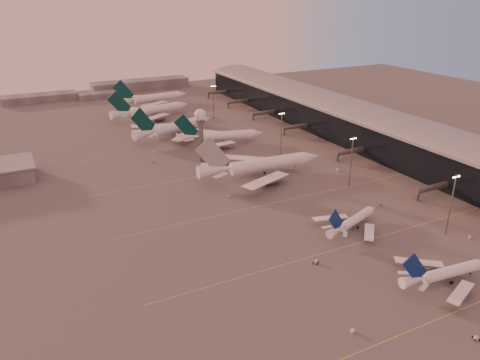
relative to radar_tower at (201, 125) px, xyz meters
name	(u,v)px	position (x,y,z in m)	size (l,w,h in m)	color
ground	(325,272)	(-5.00, -120.00, -20.95)	(700.00, 700.00, 0.00)	#4E4C4C
taxiway_markings	(305,195)	(25.00, -64.00, -20.94)	(180.00, 185.25, 0.02)	#D2C94A
terminal	(360,124)	(102.88, -9.91, -10.43)	(57.00, 362.00, 23.04)	black
radar_tower	(201,125)	(0.00, 0.00, 0.00)	(6.40, 6.40, 31.10)	#595C61
mast_a	(451,202)	(53.00, -120.00, -7.21)	(3.60, 0.56, 25.00)	#595C61
mast_b	(351,159)	(50.00, -65.00, -7.21)	(3.60, 0.56, 25.00)	#595C61
mast_c	(281,132)	(45.00, -10.00, -7.21)	(3.60, 0.56, 25.00)	#595C61
mast_d	(213,100)	(43.00, 80.00, -7.21)	(3.60, 0.56, 25.00)	#595C61
distant_horizon	(112,89)	(-2.38, 205.14, -17.06)	(165.00, 37.50, 9.00)	slate
narrowbody_near	(446,275)	(26.09, -142.80, -18.06)	(36.49, 29.01, 14.26)	white
narrowbody_mid	(353,222)	(23.36, -99.97, -18.19)	(33.49, 26.26, 13.60)	white
widebody_white	(261,168)	(19.03, -33.14, -16.79)	(68.18, 54.48, 23.97)	white
greentail_a	(220,138)	(22.77, 24.48, -17.43)	(54.10, 43.21, 19.94)	white
greentail_b	(175,129)	(3.59, 53.66, -16.87)	(61.00, 48.41, 23.11)	white
greentail_c	(151,112)	(3.60, 104.80, -16.86)	(63.29, 50.69, 23.15)	white
greentail_d	(153,100)	(16.75, 144.42, -16.89)	(63.21, 50.83, 22.97)	white
gsv_truck_a	(354,329)	(-16.00, -148.29, -19.82)	(5.53, 2.20, 2.21)	silver
gsv_tug_near	(476,338)	(11.74, -165.82, -20.44)	(3.36, 4.00, 0.99)	silver
gsv_catering_a	(470,234)	(58.25, -126.80, -18.92)	(5.39, 3.65, 4.06)	silver
gsv_tug_mid	(316,262)	(-4.82, -114.44, -20.37)	(4.21, 4.54, 1.12)	silver
gsv_truck_b	(382,204)	(48.62, -89.03, -19.97)	(4.88, 2.06, 1.92)	#5D6063
gsv_truck_c	(229,195)	(-7.33, -50.03, -19.92)	(4.31, 5.10, 2.01)	gold
gsv_catering_b	(338,167)	(58.20, -46.24, -18.70)	(5.96, 3.86, 4.51)	silver
gsv_tug_far	(216,168)	(2.57, -14.02, -20.48)	(3.55, 3.70, 0.92)	gold
gsv_truck_d	(152,160)	(-25.08, 11.75, -19.75)	(4.00, 6.20, 2.36)	gold
gsv_tug_hangar	(229,140)	(29.17, 26.29, -20.38)	(4.28, 3.12, 1.10)	silver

